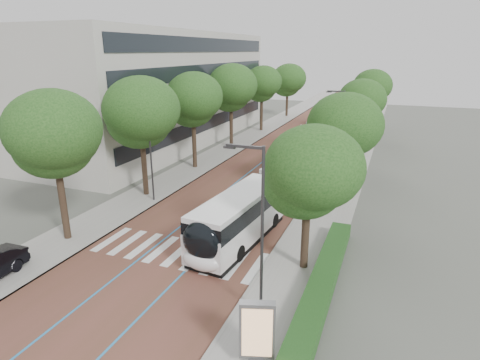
# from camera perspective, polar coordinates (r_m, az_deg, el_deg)

# --- Properties ---
(ground) EXTENTS (160.00, 160.00, 0.00)m
(ground) POSITION_cam_1_polar(r_m,az_deg,el_deg) (24.51, -10.26, -11.10)
(ground) COLOR #51544C
(ground) RESTS_ON ground
(road) EXTENTS (11.00, 140.00, 0.02)m
(road) POSITION_cam_1_polar(r_m,az_deg,el_deg) (60.38, 9.83, 6.46)
(road) COLOR brown
(road) RESTS_ON ground
(sidewalk_left) EXTENTS (4.00, 140.00, 0.12)m
(sidewalk_left) POSITION_cam_1_polar(r_m,az_deg,el_deg) (62.25, 3.02, 7.09)
(sidewalk_left) COLOR gray
(sidewalk_left) RESTS_ON ground
(sidewalk_right) EXTENTS (4.00, 140.00, 0.12)m
(sidewalk_right) POSITION_cam_1_polar(r_m,az_deg,el_deg) (59.38, 16.96, 5.80)
(sidewalk_right) COLOR gray
(sidewalk_right) RESTS_ON ground
(kerb_left) EXTENTS (0.20, 140.00, 0.14)m
(kerb_left) POSITION_cam_1_polar(r_m,az_deg,el_deg) (61.69, 4.71, 6.95)
(kerb_left) COLOR gray
(kerb_left) RESTS_ON ground
(kerb_right) EXTENTS (0.20, 140.00, 0.14)m
(kerb_right) POSITION_cam_1_polar(r_m,az_deg,el_deg) (59.54, 15.14, 5.99)
(kerb_right) COLOR gray
(kerb_right) RESTS_ON ground
(zebra_crossing) EXTENTS (10.55, 3.60, 0.01)m
(zebra_crossing) POSITION_cam_1_polar(r_m,az_deg,el_deg) (25.16, -8.68, -10.15)
(zebra_crossing) COLOR silver
(zebra_crossing) RESTS_ON ground
(lane_line_left) EXTENTS (0.12, 126.00, 0.01)m
(lane_line_left) POSITION_cam_1_polar(r_m,az_deg,el_deg) (60.70, 8.35, 6.61)
(lane_line_left) COLOR #2479B7
(lane_line_left) RESTS_ON road
(lane_line_right) EXTENTS (0.12, 126.00, 0.01)m
(lane_line_right) POSITION_cam_1_polar(r_m,az_deg,el_deg) (60.09, 11.33, 6.33)
(lane_line_right) COLOR #2479B7
(lane_line_right) RESTS_ON road
(office_building) EXTENTS (18.11, 40.00, 14.00)m
(office_building) POSITION_cam_1_polar(r_m,az_deg,el_deg) (55.79, -13.01, 12.61)
(office_building) COLOR #A19E95
(office_building) RESTS_ON ground
(hedge) EXTENTS (1.20, 14.00, 0.80)m
(hedge) POSITION_cam_1_polar(r_m,az_deg,el_deg) (21.44, 11.63, -14.16)
(hedge) COLOR #1D4819
(hedge) RESTS_ON sidewalk_right
(streetlight_near) EXTENTS (1.82, 0.20, 8.00)m
(streetlight_near) POSITION_cam_1_polar(r_m,az_deg,el_deg) (17.34, 2.63, -5.76)
(streetlight_near) COLOR #313134
(streetlight_near) RESTS_ON sidewalk_right
(streetlight_far) EXTENTS (1.82, 0.20, 8.00)m
(streetlight_far) POSITION_cam_1_polar(r_m,az_deg,el_deg) (40.97, 14.07, 7.64)
(streetlight_far) COLOR #313134
(streetlight_far) RESTS_ON sidewalk_right
(lamp_post_left) EXTENTS (0.14, 0.14, 8.00)m
(lamp_post_left) POSITION_cam_1_polar(r_m,az_deg,el_deg) (32.45, -12.60, 3.86)
(lamp_post_left) COLOR #313134
(lamp_post_left) RESTS_ON sidewalk_left
(trees_left) EXTENTS (6.17, 60.91, 9.74)m
(trees_left) POSITION_cam_1_polar(r_m,az_deg,el_deg) (47.85, -2.46, 11.90)
(trees_left) COLOR black
(trees_left) RESTS_ON ground
(trees_right) EXTENTS (5.94, 47.38, 8.68)m
(trees_right) POSITION_cam_1_polar(r_m,az_deg,el_deg) (40.70, 15.71, 8.95)
(trees_right) COLOR black
(trees_right) RESTS_ON ground
(lead_bus) EXTENTS (4.29, 18.55, 3.20)m
(lead_bus) POSITION_cam_1_polar(r_m,az_deg,el_deg) (28.80, 3.41, -2.73)
(lead_bus) COLOR black
(lead_bus) RESTS_ON ground
(bus_queued_0) EXTENTS (3.08, 12.50, 3.20)m
(bus_queued_0) POSITION_cam_1_polar(r_m,az_deg,el_deg) (43.57, 8.62, 4.27)
(bus_queued_0) COLOR white
(bus_queued_0) RESTS_ON ground
(bus_queued_1) EXTENTS (2.61, 12.41, 3.20)m
(bus_queued_1) POSITION_cam_1_polar(r_m,az_deg,el_deg) (56.74, 11.66, 7.29)
(bus_queued_1) COLOR white
(bus_queued_1) RESTS_ON ground
(bus_queued_2) EXTENTS (2.66, 12.42, 3.20)m
(bus_queued_2) POSITION_cam_1_polar(r_m,az_deg,el_deg) (69.70, 13.56, 9.10)
(bus_queued_2) COLOR white
(bus_queued_2) RESTS_ON ground
(bus_queued_3) EXTENTS (2.72, 12.44, 3.20)m
(bus_queued_3) POSITION_cam_1_polar(r_m,az_deg,el_deg) (82.53, 15.29, 10.28)
(bus_queued_3) COLOR white
(bus_queued_3) RESTS_ON ground
(ad_panel) EXTENTS (1.40, 0.76, 2.82)m
(ad_panel) POSITION_cam_1_polar(r_m,az_deg,el_deg) (16.25, 2.43, -20.91)
(ad_panel) COLOR #59595B
(ad_panel) RESTS_ON sidewalk_right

